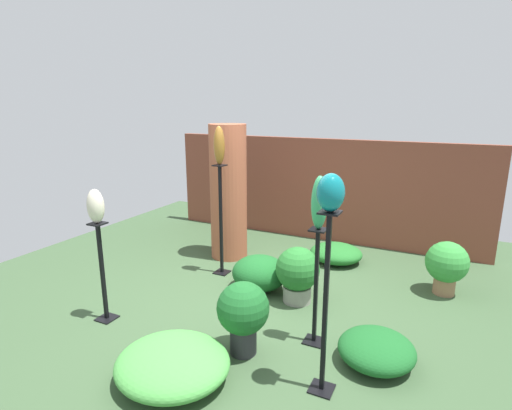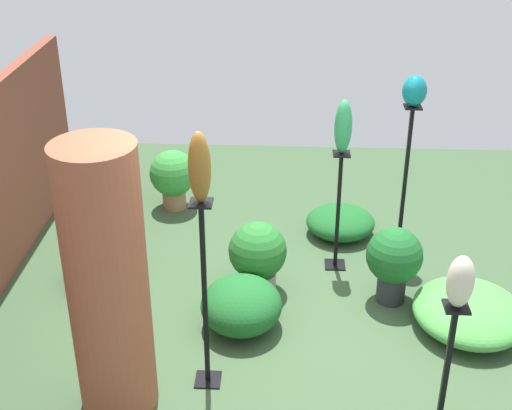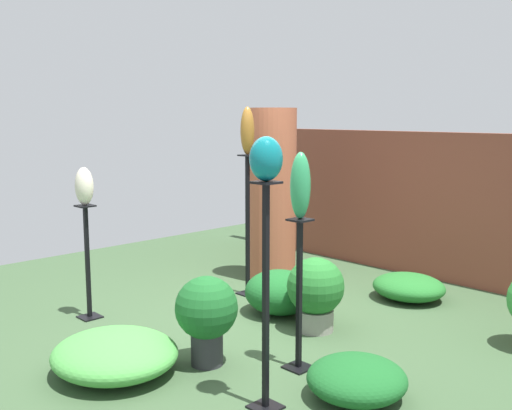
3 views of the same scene
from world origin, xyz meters
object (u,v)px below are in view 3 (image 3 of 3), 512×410
art_vase_ivory (84,186)px  art_vase_bronze (247,131)px  brick_pillar (272,195)px  potted_plant_walkway_edge (316,291)px  art_vase_jade (300,186)px  pedestal_jade (299,301)px  pedestal_bronze (248,230)px  art_vase_teal (266,159)px  pedestal_teal (266,306)px  pedestal_ivory (88,267)px  potted_plant_mid_left (207,313)px

art_vase_ivory → art_vase_bronze: bearing=72.9°
brick_pillar → potted_plant_walkway_edge: (1.51, -0.97, -0.66)m
potted_plant_walkway_edge → art_vase_jade: bearing=-58.2°
pedestal_jade → art_vase_ivory: art_vase_ivory is taller
pedestal_bronze → art_vase_ivory: size_ratio=4.27×
art_vase_teal → art_vase_bronze: bearing=139.4°
art_vase_teal → art_vase_ivory: bearing=178.9°
pedestal_bronze → brick_pillar: bearing=110.6°
art_vase_teal → brick_pillar: bearing=133.6°
pedestal_teal → potted_plant_walkway_edge: size_ratio=2.26×
brick_pillar → pedestal_ivory: brick_pillar is taller
pedestal_ivory → potted_plant_mid_left: bearing=4.3°
art_vase_jade → pedestal_jade: bearing=-153.4°
pedestal_teal → pedestal_bronze: (-2.01, 1.73, -0.00)m
art_vase_ivory → art_vase_jade: art_vase_jade is taller
pedestal_ivory → pedestal_jade: 2.33m
pedestal_bronze → art_vase_jade: bearing=-31.8°
pedestal_jade → pedestal_bronze: size_ratio=0.77×
pedestal_jade → pedestal_bronze: 2.05m
art_vase_teal → art_vase_jade: 0.75m
art_vase_teal → potted_plant_walkway_edge: bearing=118.0°
art_vase_ivory → pedestal_jade: bearing=15.0°
brick_pillar → pedestal_jade: 2.66m
pedestal_jade → potted_plant_mid_left: pedestal_jade is taller
art_vase_ivory → art_vase_bronze: 1.82m
brick_pillar → art_vase_jade: 2.65m
pedestal_teal → art_vase_bronze: 2.87m
potted_plant_mid_left → potted_plant_walkway_edge: 1.23m
art_vase_teal → potted_plant_mid_left: size_ratio=0.40×
pedestal_jade → art_vase_bronze: bearing=148.2°
pedestal_teal → pedestal_bronze: size_ratio=1.00×
brick_pillar → pedestal_ivory: size_ratio=1.83×
pedestal_jade → potted_plant_mid_left: (-0.56, -0.47, -0.12)m
pedestal_bronze → pedestal_teal: bearing=-40.6°
brick_pillar → potted_plant_mid_left: 2.67m
art_vase_ivory → potted_plant_walkway_edge: art_vase_ivory is taller
art_vase_teal → art_vase_jade: art_vase_teal is taller
art_vase_bronze → art_vase_ivory: bearing=-107.1°
potted_plant_mid_left → potted_plant_walkway_edge: potted_plant_mid_left is taller
art_vase_jade → potted_plant_mid_left: art_vase_jade is taller
pedestal_ivory → art_vase_jade: art_vase_jade is taller
pedestal_jade → art_vase_jade: (0.00, 0.00, 0.91)m
art_vase_teal → art_vase_ivory: art_vase_teal is taller
brick_pillar → pedestal_jade: size_ratio=1.72×
pedestal_teal → art_vase_teal: (-0.00, 0.00, 0.99)m
pedestal_jade → art_vase_ivory: (-2.25, -0.60, 0.76)m
pedestal_ivory → art_vase_ivory: (0.00, 0.00, 0.80)m
brick_pillar → art_vase_ivory: bearing=-96.8°
brick_pillar → potted_plant_walkway_edge: size_ratio=2.99×
art_vase_bronze → pedestal_jade: bearing=-31.8°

